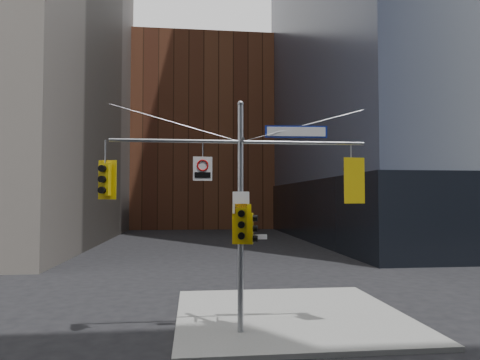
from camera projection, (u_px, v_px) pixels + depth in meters
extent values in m
cube|color=gray|center=(290.00, 315.00, 15.28)|extent=(8.00, 8.00, 0.15)
cube|color=black|center=(467.00, 210.00, 46.08)|extent=(36.40, 36.40, 6.00)
cube|color=brown|center=(202.00, 139.00, 69.29)|extent=(26.00, 20.00, 28.00)
cylinder|color=gray|center=(241.00, 219.00, 13.23)|extent=(0.18, 0.18, 7.20)
sphere|color=gray|center=(240.00, 104.00, 13.39)|extent=(0.20, 0.20, 0.20)
cylinder|color=gray|center=(176.00, 141.00, 13.12)|extent=(4.00, 0.11, 0.11)
cylinder|color=gray|center=(303.00, 143.00, 13.56)|extent=(4.00, 0.11, 0.11)
cylinder|color=gray|center=(242.00, 140.00, 12.99)|extent=(0.10, 0.70, 0.10)
cylinder|color=gray|center=(176.00, 123.00, 13.14)|extent=(4.00, 0.02, 1.12)
cylinder|color=gray|center=(303.00, 126.00, 13.58)|extent=(4.00, 0.02, 1.12)
cube|color=gold|center=(105.00, 180.00, 12.83)|extent=(0.36, 0.29, 0.97)
cube|color=gold|center=(107.00, 180.00, 13.00)|extent=(0.56, 0.18, 1.19)
cylinder|color=black|center=(102.00, 168.00, 12.66)|extent=(0.23, 0.19, 0.20)
cylinder|color=black|center=(103.00, 169.00, 12.74)|extent=(0.17, 0.06, 0.17)
cylinder|color=black|center=(102.00, 179.00, 12.65)|extent=(0.23, 0.19, 0.20)
cylinder|color=black|center=(103.00, 179.00, 12.72)|extent=(0.17, 0.06, 0.17)
cylinder|color=black|center=(102.00, 190.00, 12.64)|extent=(0.23, 0.19, 0.20)
cylinder|color=black|center=(103.00, 190.00, 12.71)|extent=(0.17, 0.06, 0.17)
cube|color=gold|center=(351.00, 181.00, 13.68)|extent=(0.41, 0.31, 1.17)
cube|color=gold|center=(354.00, 180.00, 13.48)|extent=(0.69, 0.13, 1.45)
cylinder|color=black|center=(348.00, 169.00, 13.91)|extent=(0.26, 0.21, 0.25)
cylinder|color=black|center=(349.00, 169.00, 13.83)|extent=(0.21, 0.05, 0.21)
cylinder|color=black|center=(348.00, 181.00, 13.90)|extent=(0.26, 0.21, 0.25)
cylinder|color=black|center=(349.00, 181.00, 13.81)|extent=(0.21, 0.05, 0.21)
cylinder|color=black|center=(348.00, 193.00, 13.88)|extent=(0.26, 0.21, 0.25)
cylinder|color=black|center=(349.00, 193.00, 13.79)|extent=(0.21, 0.05, 0.21)
cube|color=gold|center=(249.00, 228.00, 13.25)|extent=(0.28, 0.35, 0.95)
cylinder|color=black|center=(255.00, 218.00, 13.24)|extent=(0.19, 0.23, 0.20)
cylinder|color=black|center=(253.00, 218.00, 13.25)|extent=(0.06, 0.17, 0.17)
cylinder|color=black|center=(255.00, 229.00, 13.23)|extent=(0.19, 0.23, 0.20)
cylinder|color=black|center=(253.00, 229.00, 13.24)|extent=(0.06, 0.17, 0.17)
cylinder|color=black|center=(255.00, 239.00, 13.21)|extent=(0.19, 0.23, 0.20)
cylinder|color=#0CE559|center=(253.00, 239.00, 13.22)|extent=(0.06, 0.17, 0.17)
cube|color=gold|center=(242.00, 224.00, 12.95)|extent=(0.35, 0.27, 1.00)
cube|color=gold|center=(242.00, 224.00, 13.12)|extent=(0.59, 0.12, 1.23)
cylinder|color=black|center=(241.00, 214.00, 12.77)|extent=(0.23, 0.18, 0.21)
cylinder|color=black|center=(241.00, 214.00, 12.85)|extent=(0.18, 0.05, 0.18)
cylinder|color=black|center=(241.00, 225.00, 12.76)|extent=(0.23, 0.18, 0.21)
cylinder|color=black|center=(241.00, 225.00, 12.83)|extent=(0.18, 0.05, 0.18)
cylinder|color=black|center=(241.00, 236.00, 12.74)|extent=(0.23, 0.18, 0.21)
cylinder|color=black|center=(241.00, 236.00, 12.82)|extent=(0.18, 0.05, 0.18)
cube|color=navy|center=(296.00, 132.00, 13.55)|extent=(1.98, 0.17, 0.39)
cube|color=silver|center=(296.00, 132.00, 13.53)|extent=(1.86, 0.13, 0.30)
cube|color=silver|center=(203.00, 169.00, 13.15)|extent=(0.59, 0.06, 0.74)
torus|color=#B20A0A|center=(203.00, 165.00, 13.14)|extent=(0.37, 0.07, 0.37)
cube|color=black|center=(203.00, 175.00, 13.12)|extent=(0.49, 0.04, 0.18)
cube|color=silver|center=(241.00, 203.00, 13.14)|extent=(0.52, 0.07, 0.67)
cube|color=#D88C00|center=(241.00, 209.00, 13.11)|extent=(0.37, 0.04, 0.30)
cube|color=silver|center=(255.00, 237.00, 13.26)|extent=(0.76, 0.04, 0.15)
cube|color=#145926|center=(239.00, 241.00, 13.65)|extent=(0.10, 0.81, 0.16)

